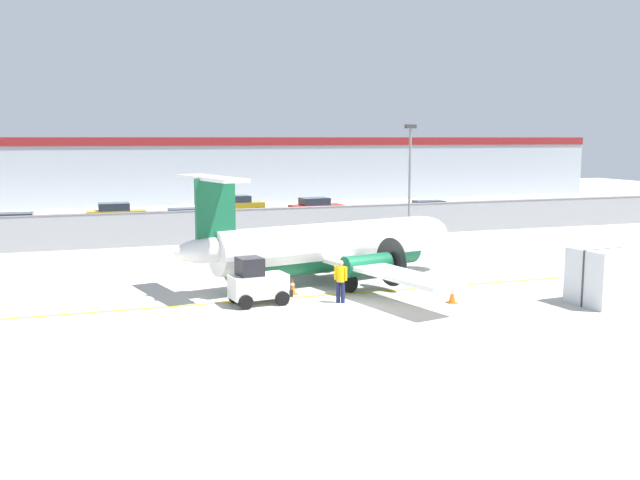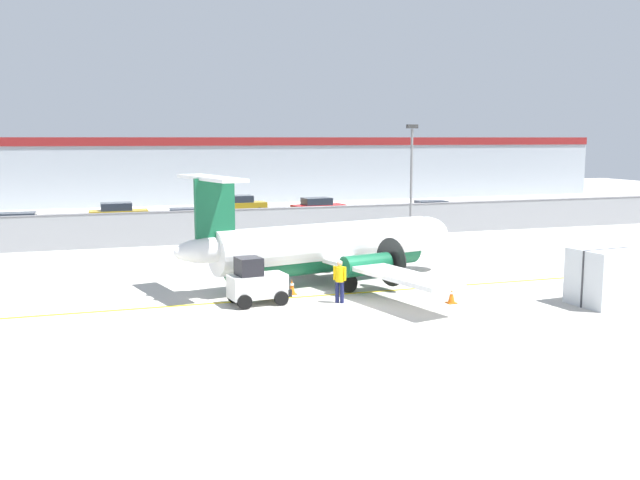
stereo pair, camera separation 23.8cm
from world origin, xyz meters
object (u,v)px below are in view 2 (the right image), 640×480
(parked_car_4, at_px, (318,208))
(apron_light_pole, at_px, (411,172))
(baggage_tug, at_px, (256,283))
(parked_car_1, at_px, (118,214))
(cargo_container, at_px, (606,277))
(parked_car_3, at_px, (240,205))
(parked_car_0, at_px, (20,225))
(parked_car_5, at_px, (432,211))
(ground_crew_worker, at_px, (340,279))
(traffic_cone_near_right, at_px, (292,287))
(traffic_cone_near_left, at_px, (452,295))
(parked_car_2, at_px, (188,220))
(commuter_airplane, at_px, (332,247))

(parked_car_4, bearing_deg, apron_light_pole, -86.41)
(baggage_tug, relative_size, parked_car_1, 0.58)
(cargo_container, xyz_separation_m, parked_car_3, (-6.85, 35.95, -0.21))
(parked_car_0, bearing_deg, parked_car_1, 41.42)
(parked_car_5, bearing_deg, ground_crew_worker, -118.67)
(apron_light_pole, bearing_deg, traffic_cone_near_right, -131.86)
(traffic_cone_near_right, distance_m, parked_car_4, 27.97)
(baggage_tug, distance_m, apron_light_pole, 19.76)
(traffic_cone_near_left, height_order, parked_car_3, parked_car_3)
(parked_car_1, height_order, parked_car_5, same)
(parked_car_5, bearing_deg, parked_car_2, -173.69)
(traffic_cone_near_right, height_order, parked_car_3, parked_car_3)
(commuter_airplane, xyz_separation_m, ground_crew_worker, (-1.04, -3.95, -0.65))
(parked_car_0, height_order, parked_car_3, same)
(cargo_container, bearing_deg, parked_car_3, 94.68)
(parked_car_0, distance_m, parked_car_4, 22.33)
(traffic_cone_near_right, relative_size, parked_car_3, 0.15)
(traffic_cone_near_right, distance_m, parked_car_2, 20.85)
(commuter_airplane, relative_size, parked_car_0, 3.76)
(traffic_cone_near_left, relative_size, parked_car_1, 0.15)
(parked_car_4, bearing_deg, parked_car_5, -39.38)
(ground_crew_worker, distance_m, parked_car_2, 23.03)
(parked_car_3, distance_m, apron_light_pole, 19.25)
(traffic_cone_near_right, distance_m, parked_car_0, 24.45)
(parked_car_3, bearing_deg, traffic_cone_near_right, -100.43)
(parked_car_4, bearing_deg, parked_car_0, -171.31)
(traffic_cone_near_right, relative_size, apron_light_pole, 0.09)
(traffic_cone_near_right, bearing_deg, parked_car_4, 69.65)
(ground_crew_worker, xyz_separation_m, parked_car_5, (15.85, 23.00, -0.06))
(traffic_cone_near_left, xyz_separation_m, parked_car_4, (4.22, 29.75, 0.58))
(baggage_tug, height_order, ground_crew_worker, baggage_tug)
(cargo_container, bearing_deg, parked_car_1, 111.50)
(cargo_container, distance_m, parked_car_3, 36.60)
(cargo_container, distance_m, parked_car_0, 35.46)
(cargo_container, distance_m, parked_car_1, 36.31)
(traffic_cone_near_left, height_order, parked_car_4, parked_car_4)
(apron_light_pole, bearing_deg, ground_crew_worker, -124.24)
(ground_crew_worker, relative_size, traffic_cone_near_left, 2.66)
(ground_crew_worker, height_order, parked_car_5, same)
(cargo_container, distance_m, traffic_cone_near_left, 6.00)
(parked_car_3, height_order, parked_car_5, same)
(parked_car_4, bearing_deg, baggage_tug, -116.87)
(parked_car_5, height_order, apron_light_pole, apron_light_pole)
(parked_car_5, bearing_deg, parked_car_3, 149.86)
(parked_car_5, bearing_deg, traffic_cone_near_right, -123.53)
(parked_car_0, relative_size, parked_car_5, 0.97)
(traffic_cone_near_right, relative_size, parked_car_0, 0.15)
(cargo_container, xyz_separation_m, apron_light_pole, (0.44, 18.46, 3.20))
(cargo_container, height_order, parked_car_3, cargo_container)
(apron_light_pole, bearing_deg, cargo_container, -91.37)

